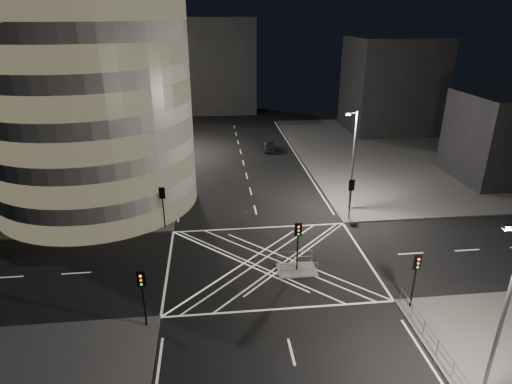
{
  "coord_description": "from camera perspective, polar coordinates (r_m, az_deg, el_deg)",
  "views": [
    {
      "loc": [
        -4.23,
        -29.37,
        18.51
      ],
      "look_at": [
        -0.19,
        7.55,
        3.0
      ],
      "focal_mm": 30.0,
      "sensor_mm": 36.0,
      "label": 1
    }
  ],
  "objects": [
    {
      "name": "tree_e",
      "position": [
        64.17,
        -11.87,
        9.84
      ],
      "size": [
        4.44,
        4.44,
        7.2
      ],
      "color": "black",
      "rests_on": "sidewalk_far_left"
    },
    {
      "name": "building_far_end",
      "position": [
        87.88,
        -6.31,
        16.33
      ],
      "size": [
        18.0,
        8.0,
        18.0
      ],
      "primitive_type": "cube",
      "color": "black",
      "rests_on": "ground"
    },
    {
      "name": "building_right_far",
      "position": [
        76.44,
        17.63,
        13.48
      ],
      "size": [
        14.0,
        12.0,
        15.0
      ],
      "primitive_type": "cube",
      "color": "black",
      "rests_on": "sidewalk_far_right"
    },
    {
      "name": "traffic_signal_island",
      "position": [
        32.54,
        5.61,
        -6.1
      ],
      "size": [
        0.55,
        0.22,
        4.0
      ],
      "color": "black",
      "rests_on": "central_island"
    },
    {
      "name": "office_tower_curved",
      "position": [
        51.19,
        -25.81,
        13.94
      ],
      "size": [
        30.0,
        29.0,
        27.2
      ],
      "color": "gray",
      "rests_on": "sidewalk_far_left"
    },
    {
      "name": "street_lamp_right_near",
      "position": [
        24.31,
        30.21,
        -13.1
      ],
      "size": [
        1.25,
        0.25,
        10.0
      ],
      "color": "slate",
      "rests_on": "sidewalk_near_right"
    },
    {
      "name": "street_lamp_left_far",
      "position": [
        60.99,
        -11.16,
        9.97
      ],
      "size": [
        1.25,
        0.25,
        10.0
      ],
      "color": "slate",
      "rests_on": "sidewalk_far_left"
    },
    {
      "name": "ground",
      "position": [
        34.97,
        1.68,
        -9.3
      ],
      "size": [
        120.0,
        120.0,
        0.0
      ],
      "primitive_type": "plane",
      "color": "black",
      "rests_on": "ground"
    },
    {
      "name": "railing_near_right",
      "position": [
        27.76,
        23.87,
        -19.61
      ],
      "size": [
        0.06,
        11.7,
        1.1
      ],
      "primitive_type": "cube",
      "color": "slate",
      "rests_on": "sidewalk_near_right"
    },
    {
      "name": "street_lamp_right_far",
      "position": [
        42.74,
        12.76,
        4.43
      ],
      "size": [
        1.25,
        0.25,
        10.0
      ],
      "color": "slate",
      "rests_on": "sidewalk_far_right"
    },
    {
      "name": "sidewalk_far_right",
      "position": [
        67.98,
        23.41,
        5.04
      ],
      "size": [
        42.0,
        42.0,
        0.15
      ],
      "primitive_type": "cube",
      "color": "#4A4745",
      "rests_on": "ground"
    },
    {
      "name": "traffic_signal_nr",
      "position": [
        30.37,
        20.54,
        -9.86
      ],
      "size": [
        0.55,
        0.22,
        4.0
      ],
      "color": "black",
      "rests_on": "sidewalk_near_right"
    },
    {
      "name": "street_lamp_left_near",
      "position": [
        43.66,
        -12.84,
        4.81
      ],
      "size": [
        1.25,
        0.25,
        10.0
      ],
      "color": "slate",
      "rests_on": "sidewalk_far_left"
    },
    {
      "name": "tree_d",
      "position": [
        58.26,
        -12.4,
        8.93
      ],
      "size": [
        5.45,
        5.45,
        8.18
      ],
      "color": "black",
      "rests_on": "sidewalk_far_left"
    },
    {
      "name": "central_island",
      "position": [
        33.99,
        5.43,
        -10.3
      ],
      "size": [
        3.0,
        2.0,
        0.15
      ],
      "primitive_type": "cube",
      "color": "slate",
      "rests_on": "ground"
    },
    {
      "name": "office_block_rear",
      "position": [
        73.91,
        -20.91,
        15.54
      ],
      "size": [
        24.0,
        16.0,
        22.0
      ],
      "primitive_type": "cube",
      "color": "gray",
      "rests_on": "sidewalk_far_left"
    },
    {
      "name": "railing_island_north",
      "position": [
        34.4,
        5.17,
        -8.62
      ],
      "size": [
        2.8,
        0.06,
        1.1
      ],
      "primitive_type": "cube",
      "color": "slate",
      "rests_on": "central_island"
    },
    {
      "name": "traffic_signal_fr",
      "position": [
        41.48,
        12.56,
        0.01
      ],
      "size": [
        0.55,
        0.22,
        4.0
      ],
      "color": "black",
      "rests_on": "sidewalk_far_right"
    },
    {
      "name": "sidewalk_far_left",
      "position": [
        64.27,
        -28.63,
        3.16
      ],
      "size": [
        42.0,
        42.0,
        0.15
      ],
      "primitive_type": "cube",
      "color": "#4A4745",
      "rests_on": "ground"
    },
    {
      "name": "tree_c",
      "position": [
        52.59,
        -12.96,
        6.92
      ],
      "size": [
        3.58,
        3.58,
        6.68
      ],
      "color": "black",
      "rests_on": "sidewalk_far_left"
    },
    {
      "name": "traffic_signal_nl",
      "position": [
        27.81,
        -14.92,
        -12.33
      ],
      "size": [
        0.55,
        0.22,
        4.0
      ],
      "color": "black",
      "rests_on": "sidewalk_near_left"
    },
    {
      "name": "building_right_near",
      "position": [
        58.38,
        30.1,
        6.38
      ],
      "size": [
        10.0,
        10.0,
        10.0
      ],
      "primitive_type": "cube",
      "color": "black",
      "rests_on": "sidewalk_far_right"
    },
    {
      "name": "tree_b",
      "position": [
        46.81,
        -13.72,
        5.19
      ],
      "size": [
        4.52,
        4.52,
        7.42
      ],
      "color": "black",
      "rests_on": "sidewalk_far_left"
    },
    {
      "name": "railing_island_south",
      "position": [
        32.91,
        5.78,
        -10.23
      ],
      "size": [
        2.8,
        0.06,
        1.1
      ],
      "primitive_type": "cube",
      "color": "slate",
      "rests_on": "central_island"
    },
    {
      "name": "tree_a",
      "position": [
        41.34,
        -14.58,
        2.01
      ],
      "size": [
        4.51,
        4.51,
        6.89
      ],
      "color": "black",
      "rests_on": "sidewalk_far_left"
    },
    {
      "name": "traffic_signal_fl",
      "position": [
        39.65,
        -12.34,
        -1.05
      ],
      "size": [
        0.55,
        0.22,
        4.0
      ],
      "color": "black",
      "rests_on": "sidewalk_far_left"
    },
    {
      "name": "sedan",
      "position": [
        62.73,
        1.67,
        6.14
      ],
      "size": [
        1.59,
        4.15,
        1.35
      ],
      "primitive_type": "imported",
      "rotation": [
        0.0,
        0.0,
        3.1
      ],
      "color": "black",
      "rests_on": "ground"
    }
  ]
}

